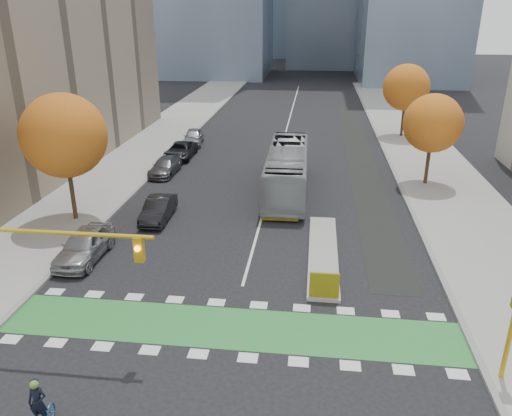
% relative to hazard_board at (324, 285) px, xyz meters
% --- Properties ---
extents(ground, '(300.00, 300.00, 0.00)m').
position_rel_hazard_board_xyz_m(ground, '(-4.00, -4.20, -0.80)').
color(ground, black).
rests_on(ground, ground).
extents(sidewalk_west, '(7.00, 120.00, 0.15)m').
position_rel_hazard_board_xyz_m(sidewalk_west, '(-17.50, 15.80, -0.73)').
color(sidewalk_west, gray).
rests_on(sidewalk_west, ground).
extents(sidewalk_east, '(7.00, 120.00, 0.15)m').
position_rel_hazard_board_xyz_m(sidewalk_east, '(9.50, 15.80, -0.73)').
color(sidewalk_east, gray).
rests_on(sidewalk_east, ground).
extents(curb_west, '(0.30, 120.00, 0.16)m').
position_rel_hazard_board_xyz_m(curb_west, '(-14.00, 15.80, -0.73)').
color(curb_west, gray).
rests_on(curb_west, ground).
extents(curb_east, '(0.30, 120.00, 0.16)m').
position_rel_hazard_board_xyz_m(curb_east, '(6.00, 15.80, -0.73)').
color(curb_east, gray).
rests_on(curb_east, ground).
extents(bike_crossing, '(20.00, 3.00, 0.01)m').
position_rel_hazard_board_xyz_m(bike_crossing, '(-4.00, -2.70, -0.79)').
color(bike_crossing, '#2A8035').
rests_on(bike_crossing, ground).
extents(centre_line, '(0.15, 70.00, 0.01)m').
position_rel_hazard_board_xyz_m(centre_line, '(-4.00, 35.80, -0.80)').
color(centre_line, silver).
rests_on(centre_line, ground).
extents(bike_lane_paint, '(2.50, 50.00, 0.01)m').
position_rel_hazard_board_xyz_m(bike_lane_paint, '(3.50, 25.80, -0.80)').
color(bike_lane_paint, black).
rests_on(bike_lane_paint, ground).
extents(median_island, '(1.60, 10.00, 0.16)m').
position_rel_hazard_board_xyz_m(median_island, '(0.00, 4.80, -0.72)').
color(median_island, gray).
rests_on(median_island, ground).
extents(hazard_board, '(1.40, 0.12, 1.30)m').
position_rel_hazard_board_xyz_m(hazard_board, '(0.00, 0.00, 0.00)').
color(hazard_board, yellow).
rests_on(hazard_board, median_island).
extents(tree_west, '(5.20, 5.20, 8.22)m').
position_rel_hazard_board_xyz_m(tree_west, '(-16.00, 7.80, 4.82)').
color(tree_west, '#332114').
rests_on(tree_west, ground).
extents(tree_east_near, '(4.40, 4.40, 7.08)m').
position_rel_hazard_board_xyz_m(tree_east_near, '(8.00, 17.80, 4.06)').
color(tree_east_near, '#332114').
rests_on(tree_east_near, ground).
extents(tree_east_far, '(4.80, 4.80, 7.65)m').
position_rel_hazard_board_xyz_m(tree_east_far, '(8.50, 33.80, 4.44)').
color(tree_east_far, '#332114').
rests_on(tree_east_far, ground).
extents(traffic_signal_west, '(8.53, 0.56, 5.20)m').
position_rel_hazard_board_xyz_m(traffic_signal_west, '(-11.93, -4.71, 3.23)').
color(traffic_signal_west, '#BF9914').
rests_on(traffic_signal_west, ground).
extents(bus, '(3.08, 12.41, 3.44)m').
position_rel_hazard_board_xyz_m(bus, '(-2.68, 14.93, 0.92)').
color(bus, '#979C9E').
rests_on(bus, ground).
extents(parked_car_a, '(1.98, 4.91, 1.67)m').
position_rel_hazard_board_xyz_m(parked_car_a, '(-13.00, 2.70, 0.04)').
color(parked_car_a, '#9D9EA2').
rests_on(parked_car_a, ground).
extents(parked_car_b, '(1.64, 4.42, 1.44)m').
position_rel_hazard_board_xyz_m(parked_car_b, '(-10.66, 8.57, -0.08)').
color(parked_car_b, black).
rests_on(parked_car_b, ground).
extents(parked_car_c, '(2.06, 4.72, 1.35)m').
position_rel_hazard_board_xyz_m(parked_car_c, '(-13.00, 18.06, -0.12)').
color(parked_car_c, '#504F54').
rests_on(parked_car_c, ground).
extents(parked_car_d, '(2.34, 5.01, 1.39)m').
position_rel_hazard_board_xyz_m(parked_car_d, '(-13.00, 23.06, -0.11)').
color(parked_car_d, black).
rests_on(parked_car_d, ground).
extents(parked_car_e, '(2.39, 4.75, 1.55)m').
position_rel_hazard_board_xyz_m(parked_car_e, '(-13.00, 28.06, -0.02)').
color(parked_car_e, '#939297').
rests_on(parked_car_e, ground).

